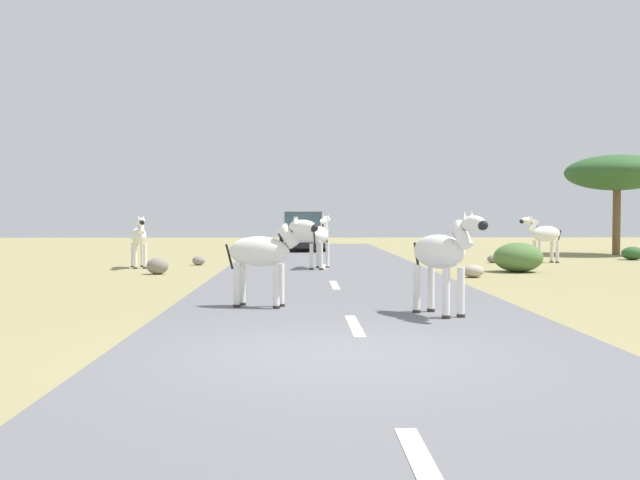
{
  "coord_description": "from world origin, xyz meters",
  "views": [
    {
      "loc": [
        -0.43,
        -8.25,
        1.62
      ],
      "look_at": [
        0.06,
        9.97,
        1.0
      ],
      "focal_mm": 40.76,
      "sensor_mm": 36.0,
      "label": 1
    }
  ],
  "objects_px": {
    "zebra_0": "(442,253)",
    "rock_0": "(199,261)",
    "zebra_4": "(139,237)",
    "bush_1": "(633,253)",
    "zebra_3": "(264,253)",
    "car_0": "(302,232)",
    "rock_4": "(473,271)",
    "rock_3": "(434,247)",
    "zebra_1": "(544,234)",
    "rock_1": "(157,266)",
    "tree_0": "(617,173)",
    "bush_2": "(518,257)",
    "zebra_2": "(320,236)",
    "rock_2": "(493,259)"
  },
  "relations": [
    {
      "from": "bush_1",
      "to": "zebra_3",
      "type": "bearing_deg",
      "value": -132.91
    },
    {
      "from": "rock_0",
      "to": "rock_1",
      "type": "xyz_separation_m",
      "value": [
        -0.62,
        -3.66,
        0.08
      ]
    },
    {
      "from": "rock_3",
      "to": "zebra_0",
      "type": "bearing_deg",
      "value": -100.11
    },
    {
      "from": "zebra_2",
      "to": "rock_3",
      "type": "bearing_deg",
      "value": 76.99
    },
    {
      "from": "zebra_2",
      "to": "zebra_3",
      "type": "distance_m",
      "value": 9.02
    },
    {
      "from": "zebra_0",
      "to": "car_0",
      "type": "bearing_deg",
      "value": -112.1
    },
    {
      "from": "rock_1",
      "to": "rock_4",
      "type": "xyz_separation_m",
      "value": [
        8.44,
        -1.26,
        -0.06
      ]
    },
    {
      "from": "rock_0",
      "to": "rock_4",
      "type": "height_order",
      "value": "rock_4"
    },
    {
      "from": "zebra_1",
      "to": "bush_2",
      "type": "xyz_separation_m",
      "value": [
        -2.03,
        -3.85,
        -0.55
      ]
    },
    {
      "from": "tree_0",
      "to": "rock_4",
      "type": "height_order",
      "value": "tree_0"
    },
    {
      "from": "zebra_3",
      "to": "bush_2",
      "type": "height_order",
      "value": "zebra_3"
    },
    {
      "from": "rock_2",
      "to": "bush_2",
      "type": "bearing_deg",
      "value": -94.99
    },
    {
      "from": "rock_0",
      "to": "rock_1",
      "type": "height_order",
      "value": "rock_1"
    },
    {
      "from": "zebra_4",
      "to": "rock_3",
      "type": "height_order",
      "value": "zebra_4"
    },
    {
      "from": "bush_2",
      "to": "rock_2",
      "type": "height_order",
      "value": "bush_2"
    },
    {
      "from": "zebra_0",
      "to": "rock_0",
      "type": "relative_size",
      "value": 4.01
    },
    {
      "from": "zebra_4",
      "to": "rock_2",
      "type": "xyz_separation_m",
      "value": [
        11.55,
        2.2,
        -0.84
      ]
    },
    {
      "from": "zebra_2",
      "to": "bush_1",
      "type": "bearing_deg",
      "value": 39.27
    },
    {
      "from": "rock_0",
      "to": "rock_3",
      "type": "bearing_deg",
      "value": 35.36
    },
    {
      "from": "zebra_2",
      "to": "tree_0",
      "type": "height_order",
      "value": "tree_0"
    },
    {
      "from": "zebra_2",
      "to": "rock_2",
      "type": "xyz_separation_m",
      "value": [
        6.0,
        3.27,
        -0.88
      ]
    },
    {
      "from": "zebra_1",
      "to": "zebra_4",
      "type": "distance_m",
      "value": 13.38
    },
    {
      "from": "rock_3",
      "to": "rock_0",
      "type": "bearing_deg",
      "value": -144.64
    },
    {
      "from": "rock_4",
      "to": "zebra_2",
      "type": "bearing_deg",
      "value": 146.88
    },
    {
      "from": "car_0",
      "to": "tree_0",
      "type": "height_order",
      "value": "tree_0"
    },
    {
      "from": "bush_2",
      "to": "rock_4",
      "type": "xyz_separation_m",
      "value": [
        -1.73,
        -1.8,
        -0.25
      ]
    },
    {
      "from": "zebra_1",
      "to": "rock_1",
      "type": "xyz_separation_m",
      "value": [
        -12.2,
        -4.39,
        -0.74
      ]
    },
    {
      "from": "bush_2",
      "to": "rock_1",
      "type": "xyz_separation_m",
      "value": [
        -10.17,
        -0.54,
        -0.19
      ]
    },
    {
      "from": "zebra_1",
      "to": "tree_0",
      "type": "bearing_deg",
      "value": -63.63
    },
    {
      "from": "rock_0",
      "to": "rock_4",
      "type": "relative_size",
      "value": 0.74
    },
    {
      "from": "rock_0",
      "to": "rock_1",
      "type": "bearing_deg",
      "value": -99.55
    },
    {
      "from": "tree_0",
      "to": "rock_3",
      "type": "xyz_separation_m",
      "value": [
        -7.42,
        0.55,
        -3.03
      ]
    },
    {
      "from": "car_0",
      "to": "rock_4",
      "type": "height_order",
      "value": "car_0"
    },
    {
      "from": "zebra_4",
      "to": "bush_1",
      "type": "distance_m",
      "value": 17.48
    },
    {
      "from": "zebra_2",
      "to": "tree_0",
      "type": "bearing_deg",
      "value": 50.06
    },
    {
      "from": "car_0",
      "to": "tree_0",
      "type": "bearing_deg",
      "value": 162.39
    },
    {
      "from": "zebra_4",
      "to": "tree_0",
      "type": "relative_size",
      "value": 0.4
    },
    {
      "from": "zebra_3",
      "to": "car_0",
      "type": "bearing_deg",
      "value": -166.27
    },
    {
      "from": "tree_0",
      "to": "rock_2",
      "type": "distance_m",
      "value": 8.64
    },
    {
      "from": "zebra_1",
      "to": "zebra_2",
      "type": "height_order",
      "value": "zebra_2"
    },
    {
      "from": "zebra_4",
      "to": "bush_2",
      "type": "bearing_deg",
      "value": 152.22
    },
    {
      "from": "zebra_0",
      "to": "tree_0",
      "type": "bearing_deg",
      "value": -148.31
    },
    {
      "from": "zebra_0",
      "to": "rock_1",
      "type": "bearing_deg",
      "value": -82.75
    },
    {
      "from": "rock_0",
      "to": "rock_4",
      "type": "xyz_separation_m",
      "value": [
        7.82,
        -4.92,
        0.02
      ]
    },
    {
      "from": "zebra_3",
      "to": "rock_1",
      "type": "distance_m",
      "value": 8.37
    },
    {
      "from": "zebra_1",
      "to": "zebra_3",
      "type": "relative_size",
      "value": 1.02
    },
    {
      "from": "zebra_2",
      "to": "rock_2",
      "type": "bearing_deg",
      "value": 45.47
    },
    {
      "from": "zebra_3",
      "to": "rock_2",
      "type": "relative_size",
      "value": 4.14
    },
    {
      "from": "zebra_1",
      "to": "bush_2",
      "type": "bearing_deg",
      "value": 131.7
    },
    {
      "from": "rock_4",
      "to": "zebra_1",
      "type": "bearing_deg",
      "value": 56.33
    }
  ]
}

